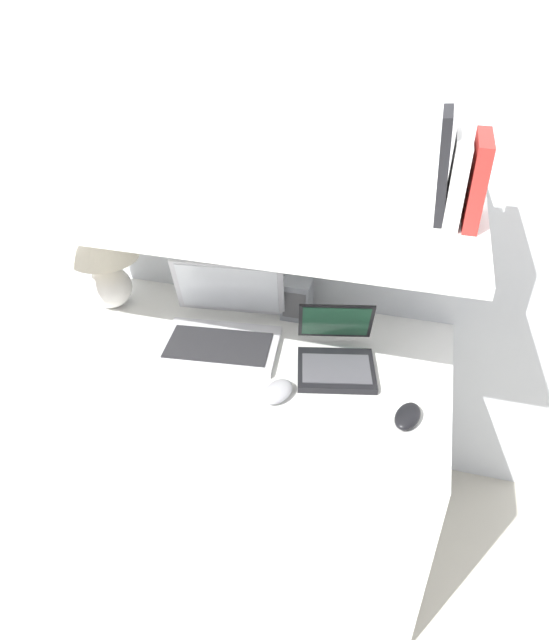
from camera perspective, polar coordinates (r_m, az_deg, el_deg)
ground_plane at (r=2.03m, az=-7.09°, el=-25.47°), size 12.00×12.00×0.00m
wall_back at (r=1.81m, az=-1.05°, el=16.84°), size 6.00×0.05×2.40m
desk at (r=1.94m, az=-4.16°, el=-11.81°), size 1.29×0.69×0.70m
back_riser at (r=2.05m, az=-1.21°, el=-0.36°), size 1.29×0.04×1.15m
shelf at (r=1.53m, az=-4.55°, el=11.86°), size 1.29×0.62×0.03m
table_lamp at (r=1.91m, az=-16.68°, el=6.18°), size 0.22×0.22×0.30m
laptop_large at (r=1.74m, az=-5.24°, el=-0.74°), size 0.38×0.34×0.23m
laptop_small at (r=1.65m, az=6.16°, el=-3.46°), size 0.27×0.29×0.17m
computer_mouse at (r=1.55m, az=0.31°, el=-7.16°), size 0.10×0.12×0.03m
second_mouse at (r=1.52m, az=13.17°, el=-9.34°), size 0.09×0.12×0.03m
router_box at (r=1.83m, az=2.24°, el=2.08°), size 0.09×0.08×0.13m
book_red at (r=1.41m, az=19.60°, el=13.02°), size 0.03×0.17×0.20m
book_white at (r=1.41m, az=17.80°, el=13.21°), size 0.03×0.17×0.19m
book_black at (r=1.40m, az=16.54°, el=14.48°), size 0.04×0.13×0.25m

